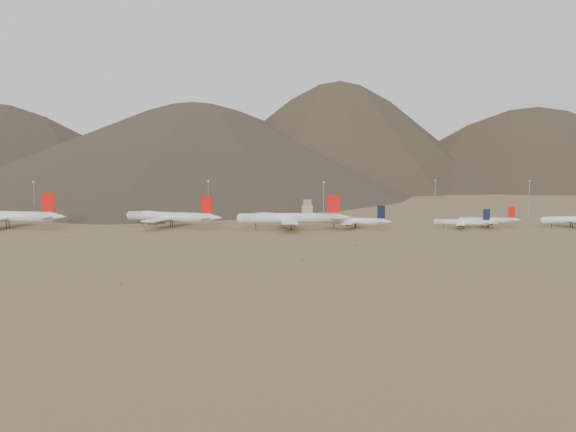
{
  "coord_description": "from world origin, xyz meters",
  "views": [
    {
      "loc": [
        2.2,
        -411.25,
        46.84
      ],
      "look_at": [
        13.51,
        30.0,
        7.83
      ],
      "focal_mm": 45.0,
      "sensor_mm": 36.0,
      "label": 1
    }
  ],
  "objects_px": {
    "narrowbody_a": "(356,221)",
    "control_tower": "(307,209)",
    "widebody_east": "(290,218)",
    "widebody_west": "(6,216)",
    "widebody_centre": "(170,217)",
    "narrowbody_b": "(464,222)"
  },
  "relations": [
    {
      "from": "widebody_centre",
      "to": "narrowbody_b",
      "type": "bearing_deg",
      "value": 16.72
    },
    {
      "from": "narrowbody_a",
      "to": "widebody_centre",
      "type": "bearing_deg",
      "value": -163.33
    },
    {
      "from": "widebody_centre",
      "to": "narrowbody_a",
      "type": "xyz_separation_m",
      "value": [
        115.23,
        -9.44,
        -2.08
      ]
    },
    {
      "from": "narrowbody_b",
      "to": "widebody_east",
      "type": "bearing_deg",
      "value": -162.1
    },
    {
      "from": "widebody_west",
      "to": "widebody_east",
      "type": "bearing_deg",
      "value": 8.21
    },
    {
      "from": "widebody_centre",
      "to": "control_tower",
      "type": "xyz_separation_m",
      "value": [
        89.96,
        81.06,
        -1.52
      ]
    },
    {
      "from": "control_tower",
      "to": "widebody_east",
      "type": "bearing_deg",
      "value": -99.26
    },
    {
      "from": "widebody_centre",
      "to": "control_tower",
      "type": "bearing_deg",
      "value": 62.6
    },
    {
      "from": "widebody_east",
      "to": "control_tower",
      "type": "xyz_separation_m",
      "value": [
        15.53,
        95.29,
        -1.86
      ]
    },
    {
      "from": "widebody_centre",
      "to": "narrowbody_a",
      "type": "distance_m",
      "value": 115.64
    },
    {
      "from": "narrowbody_b",
      "to": "control_tower",
      "type": "relative_size",
      "value": 3.05
    },
    {
      "from": "widebody_centre",
      "to": "narrowbody_b",
      "type": "xyz_separation_m",
      "value": [
        181.49,
        -12.24,
        -2.8
      ]
    },
    {
      "from": "widebody_west",
      "to": "narrowbody_b",
      "type": "distance_m",
      "value": 282.06
    },
    {
      "from": "narrowbody_b",
      "to": "control_tower",
      "type": "xyz_separation_m",
      "value": [
        -91.53,
        93.3,
        1.28
      ]
    },
    {
      "from": "widebody_west",
      "to": "widebody_centre",
      "type": "relative_size",
      "value": 1.16
    },
    {
      "from": "widebody_west",
      "to": "narrowbody_a",
      "type": "xyz_separation_m",
      "value": [
        215.64,
        -6.08,
        -2.87
      ]
    },
    {
      "from": "narrowbody_a",
      "to": "control_tower",
      "type": "xyz_separation_m",
      "value": [
        -25.28,
        90.5,
        0.56
      ]
    },
    {
      "from": "widebody_west",
      "to": "narrowbody_b",
      "type": "bearing_deg",
      "value": 9.97
    },
    {
      "from": "control_tower",
      "to": "narrowbody_a",
      "type": "bearing_deg",
      "value": -74.39
    },
    {
      "from": "widebody_east",
      "to": "widebody_west",
      "type": "bearing_deg",
      "value": 174.32
    },
    {
      "from": "widebody_west",
      "to": "control_tower",
      "type": "xyz_separation_m",
      "value": [
        190.36,
        84.42,
        -2.31
      ]
    },
    {
      "from": "widebody_west",
      "to": "narrowbody_b",
      "type": "xyz_separation_m",
      "value": [
        281.89,
        -8.88,
        -3.6
      ]
    }
  ]
}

